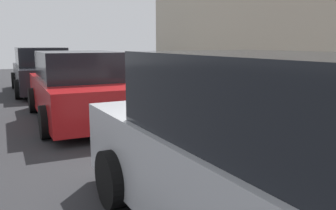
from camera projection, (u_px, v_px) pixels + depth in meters
name	position (u px, v px, depth m)	size (l,w,h in m)	color
ground_plane	(163.00, 123.00, 7.89)	(40.00, 40.00, 0.00)	#28282B
sidewalk_curb	(248.00, 110.00, 9.05)	(18.00, 5.00, 0.14)	#ADA89E
suitcase_silver_0	(318.00, 137.00, 4.79)	(0.46, 0.24, 0.97)	#9EA0A8
suitcase_black_1	(292.00, 136.00, 5.32)	(0.37, 0.27, 0.56)	black
suitcase_navy_2	(264.00, 127.00, 5.70)	(0.39, 0.26, 0.64)	navy
suitcase_red_3	(243.00, 118.00, 6.11)	(0.36, 0.27, 0.96)	red
suitcase_maroon_4	(228.00, 115.00, 6.65)	(0.50, 0.23, 0.63)	maroon
suitcase_teal_5	(208.00, 107.00, 7.16)	(0.50, 0.24, 0.95)	#0F606B
suitcase_olive_6	(190.00, 106.00, 7.69)	(0.50, 0.27, 0.80)	#59601E
suitcase_silver_7	(178.00, 98.00, 8.17)	(0.40, 0.25, 0.80)	#9EA0A8
suitcase_black_8	(165.00, 98.00, 8.63)	(0.43, 0.20, 0.93)	black
suitcase_navy_9	(158.00, 96.00, 9.17)	(0.45, 0.19, 0.85)	navy
suitcase_red_10	(148.00, 94.00, 9.64)	(0.41, 0.28, 0.56)	red
fire_hydrant	(137.00, 86.00, 10.23)	(0.39, 0.21, 0.76)	red
bollard_post	(125.00, 84.00, 10.69)	(0.14, 0.14, 0.84)	brown
parked_car_silver_0	(272.00, 165.00, 2.87)	(4.73, 1.97, 1.70)	#B2B5BA
parked_car_red_1	(80.00, 88.00, 8.14)	(4.67, 2.27, 1.59)	#AD1619
parked_car_charcoal_2	(41.00, 71.00, 12.82)	(4.87, 2.17, 1.62)	black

